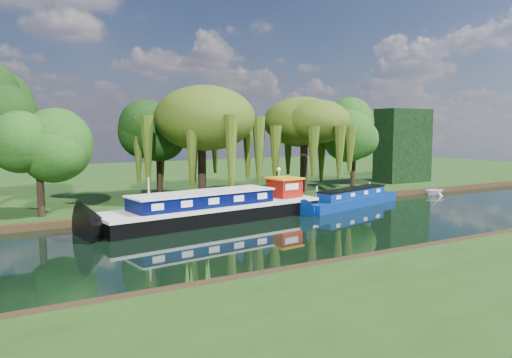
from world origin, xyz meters
TOP-DOWN VIEW (x-y plane):
  - ground at (0.00, 0.00)m, footprint 120.00×120.00m
  - far_bank at (0.00, 34.00)m, footprint 120.00×52.00m
  - dutch_barge at (-7.97, 5.29)m, footprint 16.68×5.72m
  - narrowboat at (4.42, 5.52)m, footprint 11.14×4.72m
  - red_dinghy at (-12.09, 6.46)m, footprint 3.59×2.60m
  - white_cruiser at (15.80, 6.82)m, footprint 2.70×2.46m
  - willow_left at (-5.36, 13.50)m, footprint 7.57×7.57m
  - willow_right at (4.50, 12.40)m, footprint 6.57×6.57m
  - tree_far_left at (-18.51, 10.48)m, footprint 4.36×4.36m
  - tree_far_mid at (-7.89, 17.10)m, footprint 4.65×4.65m
  - tree_far_right at (11.09, 13.07)m, footprint 4.69×4.69m
  - conifer_hedge at (19.00, 14.00)m, footprint 6.00×3.00m
  - lamppost at (0.50, 10.50)m, footprint 0.36×0.36m
  - mooring_posts at (-0.50, 8.40)m, footprint 19.16×0.16m

SIDE VIEW (x-z plane):
  - ground at x=0.00m, z-range 0.00..0.00m
  - red_dinghy at x=-12.09m, z-range -0.37..0.37m
  - white_cruiser at x=15.80m, z-range -0.61..0.61m
  - far_bank at x=0.00m, z-range 0.00..0.45m
  - narrowboat at x=4.42m, z-range -0.23..1.38m
  - dutch_barge at x=-7.97m, z-range -0.87..2.58m
  - mooring_posts at x=-0.50m, z-range 0.45..1.45m
  - lamppost at x=0.50m, z-range 1.14..3.70m
  - conifer_hedge at x=19.00m, z-range 0.45..8.45m
  - tree_far_left at x=-18.51m, z-range 1.76..8.79m
  - tree_far_mid at x=-7.89m, z-range 1.90..9.51m
  - tree_far_right at x=11.09m, z-range 1.90..9.57m
  - willow_right at x=4.50m, z-range 2.29..10.28m
  - willow_left at x=-5.36m, z-range 2.50..11.58m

